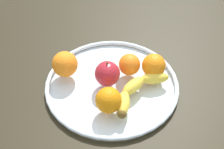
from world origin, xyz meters
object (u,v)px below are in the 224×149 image
at_px(fruit_bowl, 112,84).
at_px(apple, 107,74).
at_px(orange_center, 154,66).
at_px(orange_front_left, 129,65).
at_px(banana, 137,90).
at_px(orange_back_left, 108,100).
at_px(orange_back_right, 65,64).

xyz_separation_m(fruit_bowl, apple, (0.01, -0.01, 0.04)).
bearing_deg(apple, orange_center, 139.09).
relative_size(fruit_bowl, orange_front_left, 6.08).
height_order(banana, orange_center, orange_center).
distance_m(apple, orange_back_left, 0.09).
relative_size(fruit_bowl, orange_back_right, 5.15).
bearing_deg(orange_front_left, orange_back_right, -54.23).
bearing_deg(orange_back_left, banana, 158.40).
relative_size(apple, orange_back_left, 1.16).
distance_m(fruit_bowl, apple, 0.05).
relative_size(banana, orange_center, 3.13).
distance_m(apple, orange_back_right, 0.12).
relative_size(orange_front_left, orange_center, 0.92).
relative_size(orange_back_right, orange_center, 1.09).
distance_m(fruit_bowl, orange_back_left, 0.10).
height_order(fruit_bowl, orange_back_left, orange_back_left).
distance_m(orange_back_left, orange_center, 0.18).
bearing_deg(banana, orange_back_left, -11.19).
xyz_separation_m(fruit_bowl, banana, (-0.00, 0.08, 0.03)).
relative_size(apple, orange_front_left, 1.27).
height_order(fruit_bowl, banana, banana).
height_order(orange_back_right, orange_center, orange_back_right).
bearing_deg(banana, orange_back_right, -66.80).
relative_size(orange_front_left, orange_back_right, 0.85).
xyz_separation_m(banana, orange_back_left, (0.08, -0.03, 0.02)).
distance_m(fruit_bowl, orange_center, 0.13).
bearing_deg(orange_back_left, orange_front_left, -169.11).
height_order(banana, orange_back_left, orange_back_left).
bearing_deg(fruit_bowl, orange_back_left, 28.99).
bearing_deg(orange_front_left, apple, -22.13).
relative_size(fruit_bowl, orange_back_left, 5.56).
bearing_deg(fruit_bowl, orange_back_right, -70.43).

